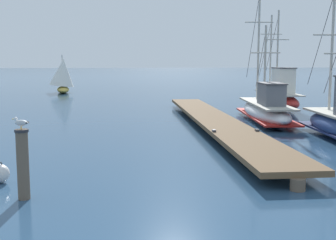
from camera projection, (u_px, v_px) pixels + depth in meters
floating_dock at (214, 120)px, 20.01m from camera, size 2.10×20.12×0.53m
fishing_boat_1 at (266, 109)px, 22.01m from camera, size 2.39×8.92×6.99m
fishing_boat_2 at (279, 96)px, 27.86m from camera, size 1.88×7.70×6.18m
mooring_piling at (23, 163)px, 9.57m from camera, size 0.30×0.30×1.55m
perched_seagull at (21, 123)px, 9.45m from camera, size 0.38×0.19×0.27m
mooring_buoy at (0, 174)px, 10.92m from camera, size 0.47×0.47×0.54m
distant_sailboat at (63, 75)px, 41.91m from camera, size 2.86×4.73×3.61m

